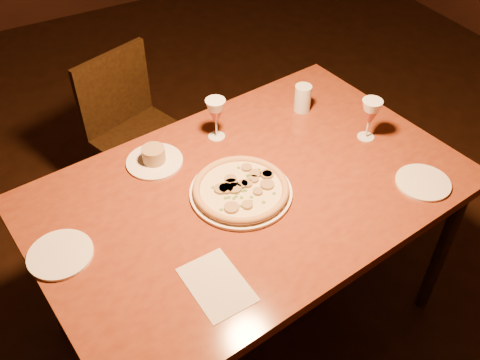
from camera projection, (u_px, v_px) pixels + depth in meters
floor at (264, 311)px, 2.53m from camera, size 7.00×7.00×0.00m
dining_table at (250, 202)px, 1.99m from camera, size 1.67×1.19×0.84m
chair_far at (135, 129)px, 2.75m from camera, size 0.54×0.54×0.88m
pizza_plate at (241, 189)px, 1.90m from camera, size 0.37×0.37×0.04m
ramekin_saucer at (154, 158)px, 2.03m from camera, size 0.22×0.22×0.07m
wine_glass_far at (216, 119)px, 2.10m from camera, size 0.08×0.08×0.18m
wine_glass_right at (369, 120)px, 2.10m from camera, size 0.08×0.08×0.18m
water_tumbler at (303, 98)px, 2.26m from camera, size 0.07×0.07×0.12m
side_plate_left at (60, 254)px, 1.71m from camera, size 0.21×0.21×0.01m
side_plate_near at (423, 183)px, 1.95m from camera, size 0.20×0.20×0.01m
menu_card at (217, 284)px, 1.63m from camera, size 0.18×0.25×0.00m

